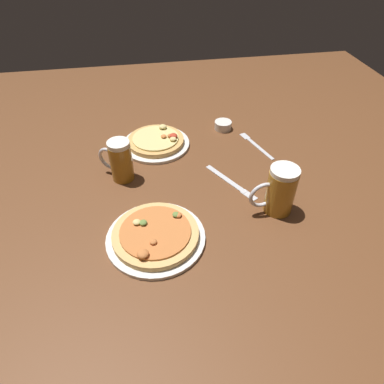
# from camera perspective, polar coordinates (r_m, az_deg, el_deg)

# --- Properties ---
(ground_plane) EXTENTS (2.40, 2.40, 0.03)m
(ground_plane) POSITION_cam_1_polar(r_m,az_deg,el_deg) (1.13, -0.00, -1.34)
(ground_plane) COLOR brown
(pizza_plate_near) EXTENTS (0.28, 0.28, 0.05)m
(pizza_plate_near) POSITION_cam_1_polar(r_m,az_deg,el_deg) (0.98, -6.14, -7.27)
(pizza_plate_near) COLOR silver
(pizza_plate_near) RESTS_ON ground_plane
(pizza_plate_far) EXTENTS (0.26, 0.26, 0.05)m
(pizza_plate_far) POSITION_cam_1_polar(r_m,az_deg,el_deg) (1.36, -6.03, 8.41)
(pizza_plate_far) COLOR silver
(pizza_plate_far) RESTS_ON ground_plane
(beer_mug_dark) EXTENTS (0.15, 0.09, 0.16)m
(beer_mug_dark) POSITION_cam_1_polar(r_m,az_deg,el_deg) (1.05, 14.50, 0.24)
(beer_mug_dark) COLOR #B27A23
(beer_mug_dark) RESTS_ON ground_plane
(beer_mug_amber) EXTENTS (0.12, 0.10, 0.15)m
(beer_mug_amber) POSITION_cam_1_polar(r_m,az_deg,el_deg) (1.18, -12.03, 5.20)
(beer_mug_amber) COLOR #9E6619
(beer_mug_amber) RESTS_ON ground_plane
(ramekin_sauce) EXTENTS (0.07, 0.07, 0.03)m
(ramekin_sauce) POSITION_cam_1_polar(r_m,az_deg,el_deg) (1.46, 5.24, 11.11)
(ramekin_sauce) COLOR silver
(ramekin_sauce) RESTS_ON ground_plane
(fork_left) EXTENTS (0.08, 0.20, 0.01)m
(fork_left) POSITION_cam_1_polar(r_m,az_deg,el_deg) (1.38, 10.68, 7.80)
(fork_left) COLOR silver
(fork_left) RESTS_ON ground_plane
(knife_right) EXTENTS (0.13, 0.21, 0.01)m
(knife_right) POSITION_cam_1_polar(r_m,az_deg,el_deg) (1.18, 6.52, 1.69)
(knife_right) COLOR silver
(knife_right) RESTS_ON ground_plane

